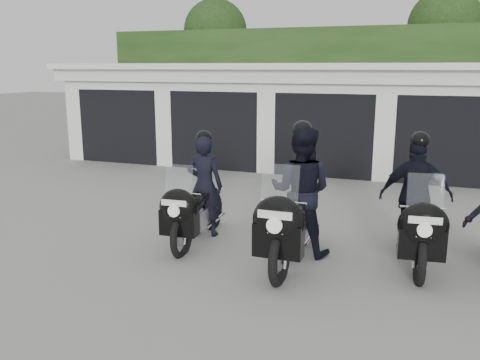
% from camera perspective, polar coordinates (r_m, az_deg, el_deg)
% --- Properties ---
extents(ground, '(80.00, 80.00, 0.00)m').
position_cam_1_polar(ground, '(8.56, 2.36, -7.04)').
color(ground, gray).
rests_on(ground, ground).
extents(garage_block, '(16.40, 6.80, 2.96)m').
position_cam_1_polar(garage_block, '(16.01, 11.05, 7.21)').
color(garage_block, white).
rests_on(garage_block, ground).
extents(background_vegetation, '(20.00, 3.90, 5.80)m').
position_cam_1_polar(background_vegetation, '(20.72, 14.34, 11.98)').
color(background_vegetation, '#193413').
rests_on(background_vegetation, ground).
extents(police_bike_a, '(0.70, 2.18, 1.89)m').
position_cam_1_polar(police_bike_a, '(8.50, -4.71, -1.92)').
color(police_bike_a, black).
rests_on(police_bike_a, ground).
extents(police_bike_b, '(0.98, 2.48, 2.16)m').
position_cam_1_polar(police_bike_b, '(7.69, 6.44, -2.30)').
color(police_bike_b, black).
rests_on(police_bike_b, ground).
extents(police_bike_c, '(1.14, 2.29, 2.00)m').
position_cam_1_polar(police_bike_c, '(8.09, 19.21, -2.68)').
color(police_bike_c, black).
rests_on(police_bike_c, ground).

